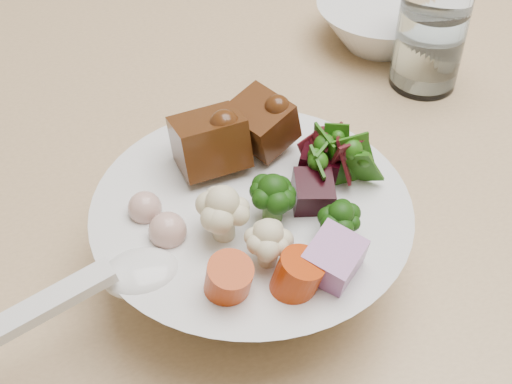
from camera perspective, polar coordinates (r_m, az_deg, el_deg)
chair_far at (r=1.54m, az=17.66°, el=13.10°), size 0.46×0.46×0.80m
food_bowl at (r=0.54m, az=-0.22°, el=-3.16°), size 0.24×0.24×0.13m
soup_spoon at (r=0.48m, az=-11.16°, el=-7.04°), size 0.15×0.06×0.03m
water_glass at (r=0.75m, az=13.76°, el=11.94°), size 0.07×0.07×0.12m
side_bowl at (r=0.82m, az=10.01°, el=13.14°), size 0.15×0.15×0.05m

